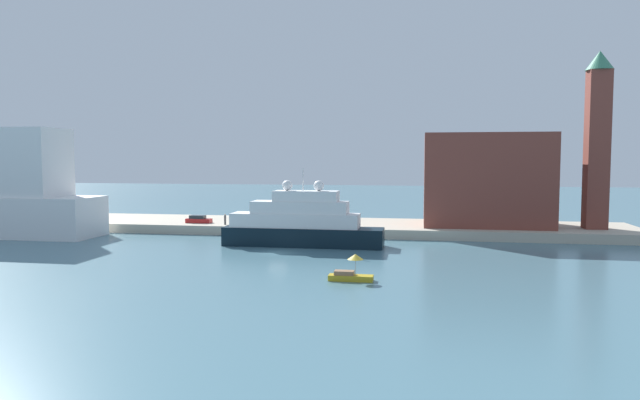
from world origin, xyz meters
name	(u,v)px	position (x,y,z in m)	size (l,w,h in m)	color
ground	(278,253)	(0.00, 0.00, 0.00)	(400.00, 400.00, 0.00)	slate
quay_dock	(312,226)	(0.00, 25.01, 0.77)	(110.00, 18.02, 1.55)	#B7AD99
large_yacht	(301,224)	(1.77, 6.99, 3.30)	(23.77, 4.70, 11.53)	black
small_motorboat	(351,272)	(12.08, -16.06, 0.94)	(4.74, 1.67, 2.89)	#B7991E
harbor_building	(486,180)	(30.18, 25.62, 9.34)	(20.82, 13.46, 15.58)	brown
bell_tower	(597,135)	(47.12, 23.59, 16.71)	(4.35, 4.35, 28.56)	brown
parked_car	(199,220)	(-19.56, 20.28, 2.12)	(4.49, 1.64, 1.34)	#B21E1E
person_figure	(225,220)	(-13.99, 18.47, 2.40)	(0.36, 0.36, 1.84)	#4C4C4C
mooring_bollard	(340,226)	(6.18, 17.20, 1.90)	(0.40, 0.40, 0.70)	black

